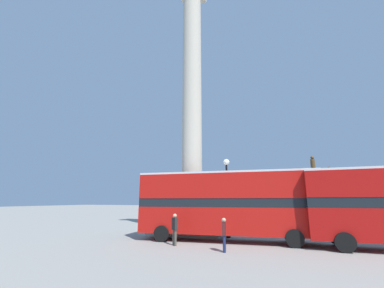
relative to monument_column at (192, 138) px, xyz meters
name	(u,v)px	position (x,y,z in m)	size (l,w,h in m)	color
ground_plane	(192,233)	(0.00, 0.00, -7.85)	(200.00, 200.00, 0.00)	gray
monument_column	(192,138)	(0.00, 0.00, 0.00)	(5.45, 5.45, 24.34)	#BCB29E
bus_a	(226,203)	(3.52, -3.28, -5.42)	(11.50, 3.36, 4.40)	#B7140F
equestrian_statue	(318,209)	(9.63, 3.12, -5.95)	(3.27, 2.54, 6.21)	#BCB29E
street_lamp	(227,189)	(3.27, -1.53, -4.45)	(0.47, 0.47, 5.59)	black
pedestrian_near_lamp	(224,233)	(4.14, -6.66, -6.91)	(0.25, 0.46, 1.68)	#192347
pedestrian_by_plinth	(175,227)	(0.98, -5.77, -6.82)	(0.47, 0.46, 1.80)	#4C473D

